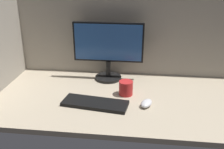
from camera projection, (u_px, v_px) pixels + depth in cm
name	position (u px, v px, depth cm)	size (l,w,h in cm)	color
ground_plane	(137.00, 99.00, 156.16)	(180.00, 80.00, 3.00)	tan
cubicle_wall_back	(140.00, 33.00, 178.37)	(180.00, 5.00, 59.08)	gray
monitor	(108.00, 48.00, 172.18)	(46.82, 18.00, 39.31)	black
keyboard	(95.00, 103.00, 146.04)	(37.00, 13.00, 2.00)	black
mouse	(146.00, 103.00, 144.65)	(5.60, 9.60, 3.40)	silver
mug_red_plastic	(126.00, 88.00, 156.57)	(8.42, 8.42, 8.73)	red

